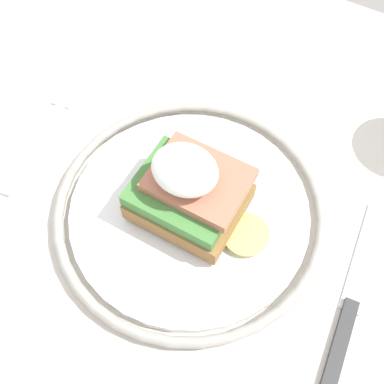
# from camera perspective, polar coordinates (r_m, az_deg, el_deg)

# --- Properties ---
(ground_plane) EXTENTS (6.00, 6.00, 0.00)m
(ground_plane) POSITION_cam_1_polar(r_m,az_deg,el_deg) (1.19, -1.84, -18.66)
(ground_plane) COLOR gray
(dining_table) EXTENTS (0.97, 0.72, 0.76)m
(dining_table) POSITION_cam_1_polar(r_m,az_deg,el_deg) (0.58, -3.56, -6.72)
(dining_table) COLOR beige
(dining_table) RESTS_ON ground_plane
(plate) EXTENTS (0.25, 0.25, 0.02)m
(plate) POSITION_cam_1_polar(r_m,az_deg,el_deg) (0.45, 0.00, -1.71)
(plate) COLOR white
(plate) RESTS_ON dining_table
(sandwich) EXTENTS (0.13, 0.08, 0.08)m
(sandwich) POSITION_cam_1_polar(r_m,az_deg,el_deg) (0.42, -0.03, 0.66)
(sandwich) COLOR olive
(sandwich) RESTS_ON plate
(fork) EXTENTS (0.04, 0.15, 0.00)m
(fork) POSITION_cam_1_polar(r_m,az_deg,el_deg) (0.53, -16.83, 7.27)
(fork) COLOR silver
(fork) RESTS_ON dining_table
(knife) EXTENTS (0.03, 0.18, 0.01)m
(knife) POSITION_cam_1_polar(r_m,az_deg,el_deg) (0.44, 18.31, -12.56)
(knife) COLOR #2D2D2D
(knife) RESTS_ON dining_table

